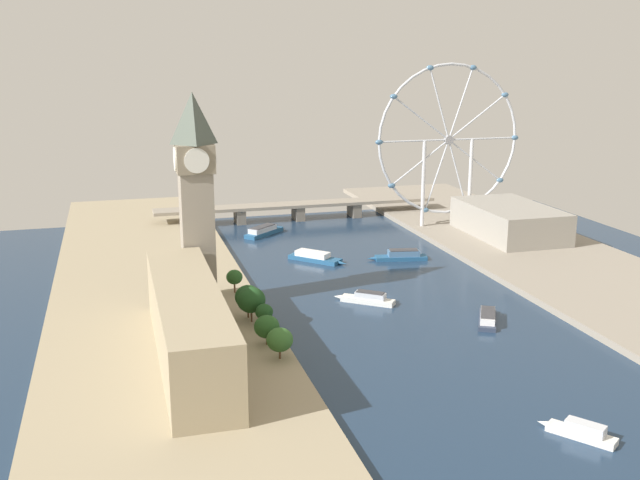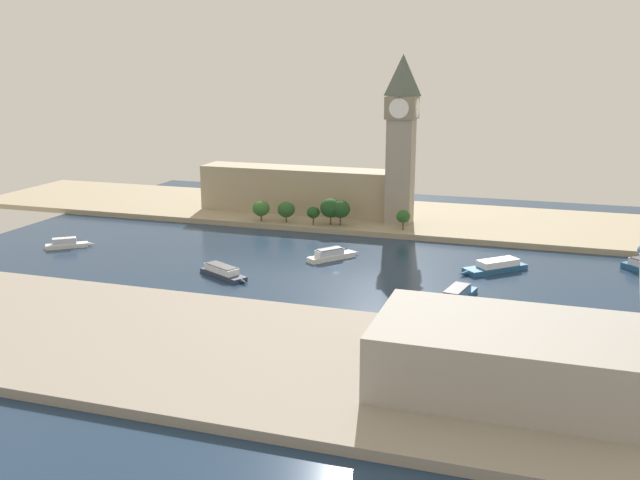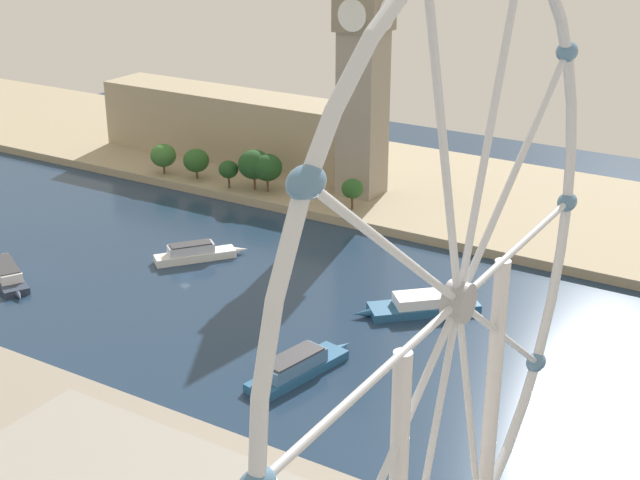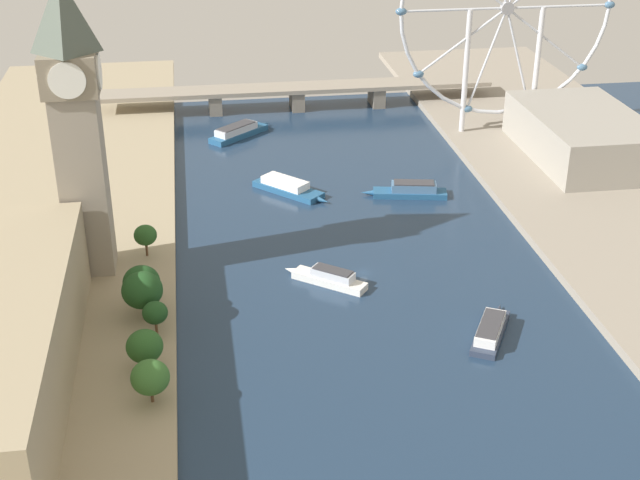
% 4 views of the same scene
% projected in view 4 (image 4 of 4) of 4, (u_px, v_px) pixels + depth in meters
% --- Properties ---
extents(ground_plane, '(379.32, 379.32, 0.00)m').
position_uv_depth(ground_plane, '(364.00, 272.00, 285.74)').
color(ground_plane, '#1E334C').
extents(riverbank_left, '(90.00, 520.00, 3.00)m').
position_uv_depth(riverbank_left, '(26.00, 292.00, 271.17)').
color(riverbank_left, tan).
rests_on(riverbank_left, ground_plane).
extents(clock_tower, '(17.00, 17.00, 90.60)m').
position_uv_depth(clock_tower, '(77.00, 126.00, 261.88)').
color(clock_tower, gray).
rests_on(clock_tower, riverbank_left).
extents(parliament_block, '(22.00, 113.60, 26.10)m').
position_uv_depth(parliament_block, '(21.00, 346.00, 217.98)').
color(parliament_block, tan).
rests_on(parliament_block, riverbank_left).
extents(tree_row_embankment, '(13.44, 88.33, 14.63)m').
position_uv_depth(tree_row_embankment, '(145.00, 306.00, 244.64)').
color(tree_row_embankment, '#513823').
rests_on(tree_row_embankment, riverbank_left).
extents(ferris_wheel, '(96.63, 3.20, 100.66)m').
position_uv_depth(ferris_wheel, '(507.00, 10.00, 377.45)').
color(ferris_wheel, silver).
rests_on(ferris_wheel, riverbank_right).
extents(riverside_hall, '(42.82, 72.08, 18.33)m').
position_uv_depth(riverside_hall, '(583.00, 135.00, 366.37)').
color(riverside_hall, gray).
rests_on(riverside_hall, riverbank_right).
extents(river_bridge, '(191.32, 16.43, 11.20)m').
position_uv_depth(river_bridge, '(297.00, 91.00, 433.97)').
color(river_bridge, gray).
rests_on(river_bridge, ground_plane).
extents(tour_boat_0, '(24.95, 20.75, 5.48)m').
position_uv_depth(tour_boat_0, '(329.00, 278.00, 278.09)').
color(tour_boat_0, white).
rests_on(tour_boat_0, ground_plane).
extents(tour_boat_1, '(32.99, 12.67, 5.77)m').
position_uv_depth(tour_boat_1, '(410.00, 190.00, 339.79)').
color(tour_boat_1, '#235684').
rests_on(tour_boat_1, ground_plane).
extents(tour_boat_3, '(29.86, 27.71, 5.78)m').
position_uv_depth(tour_boat_3, '(239.00, 131.00, 399.78)').
color(tour_boat_3, '#235684').
rests_on(tour_boat_3, ground_plane).
extents(tour_boat_4, '(18.05, 27.73, 4.82)m').
position_uv_depth(tour_boat_4, '(490.00, 330.00, 250.94)').
color(tour_boat_4, '#2D384C').
rests_on(tour_boat_4, ground_plane).
extents(tour_boat_5, '(27.55, 28.87, 5.10)m').
position_uv_depth(tour_boat_5, '(288.00, 187.00, 343.27)').
color(tour_boat_5, '#235684').
rests_on(tour_boat_5, ground_plane).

